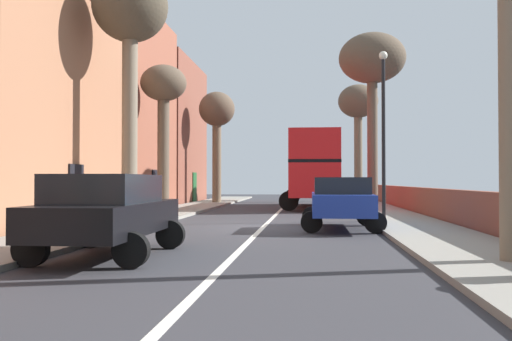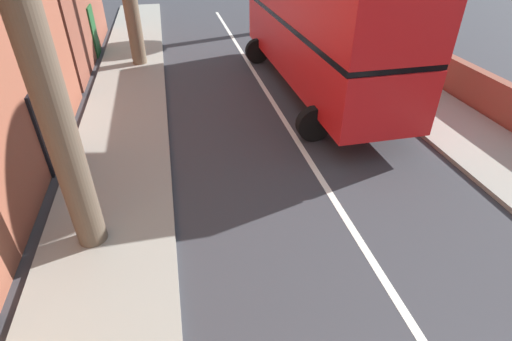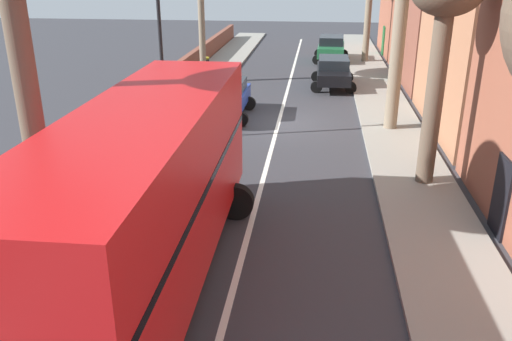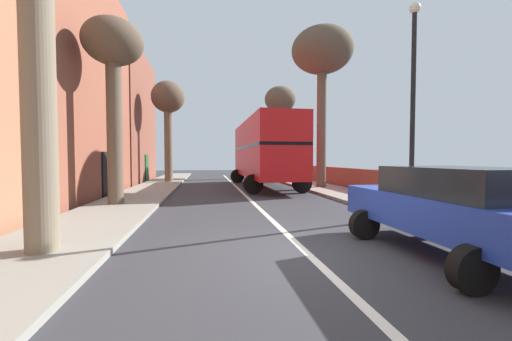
{
  "view_description": "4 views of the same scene",
  "coord_description": "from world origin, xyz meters",
  "px_view_note": "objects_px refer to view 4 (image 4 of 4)",
  "views": [
    {
      "loc": [
        1.54,
        -17.94,
        1.54
      ],
      "look_at": [
        -0.85,
        6.0,
        1.98
      ],
      "focal_mm": 38.13,
      "sensor_mm": 36.0,
      "label": 1
    },
    {
      "loc": [
        -3.26,
        0.19,
        5.51
      ],
      "look_at": [
        -2.1,
        5.5,
        1.9
      ],
      "focal_mm": 27.45,
      "sensor_mm": 36.0,
      "label": 2
    },
    {
      "loc": [
        -1.65,
        22.67,
        6.72
      ],
      "look_at": [
        0.06,
        8.08,
        0.88
      ],
      "focal_mm": 37.22,
      "sensor_mm": 36.0,
      "label": 3
    },
    {
      "loc": [
        -1.86,
        -5.31,
        1.78
      ],
      "look_at": [
        0.51,
        8.97,
        1.21
      ],
      "focal_mm": 21.04,
      "sensor_mm": 36.0,
      "label": 4
    }
  ],
  "objects_px": {
    "street_tree_left_2": "(168,103)",
    "street_tree_left_6": "(113,57)",
    "parked_car_blue_right_2": "(454,206)",
    "street_tree_right_1": "(322,55)",
    "lamppost_right": "(413,91)",
    "double_decker_bus": "(264,150)",
    "street_tree_right_5": "(280,104)"
  },
  "relations": [
    {
      "from": "street_tree_right_1",
      "to": "street_tree_left_6",
      "type": "relative_size",
      "value": 1.39
    },
    {
      "from": "double_decker_bus",
      "to": "street_tree_right_1",
      "type": "bearing_deg",
      "value": -25.13
    },
    {
      "from": "double_decker_bus",
      "to": "street_tree_left_2",
      "type": "xyz_separation_m",
      "value": [
        -6.27,
        4.18,
        3.45
      ]
    },
    {
      "from": "double_decker_bus",
      "to": "street_tree_right_5",
      "type": "xyz_separation_m",
      "value": [
        3.36,
        9.37,
        4.62
      ]
    },
    {
      "from": "parked_car_blue_right_2",
      "to": "lamppost_right",
      "type": "height_order",
      "value": "lamppost_right"
    },
    {
      "from": "double_decker_bus",
      "to": "street_tree_right_5",
      "type": "distance_m",
      "value": 10.97
    },
    {
      "from": "street_tree_right_1",
      "to": "lamppost_right",
      "type": "distance_m",
      "value": 9.6
    },
    {
      "from": "street_tree_right_5",
      "to": "parked_car_blue_right_2",
      "type": "bearing_deg",
      "value": -96.33
    },
    {
      "from": "street_tree_right_1",
      "to": "street_tree_left_2",
      "type": "relative_size",
      "value": 1.29
    },
    {
      "from": "double_decker_bus",
      "to": "street_tree_right_1",
      "type": "relative_size",
      "value": 1.11
    },
    {
      "from": "street_tree_right_1",
      "to": "street_tree_left_6",
      "type": "distance_m",
      "value": 11.54
    },
    {
      "from": "street_tree_left_2",
      "to": "lamppost_right",
      "type": "height_order",
      "value": "street_tree_left_2"
    },
    {
      "from": "parked_car_blue_right_2",
      "to": "street_tree_right_5",
      "type": "bearing_deg",
      "value": 83.67
    },
    {
      "from": "double_decker_bus",
      "to": "street_tree_right_5",
      "type": "height_order",
      "value": "street_tree_right_5"
    },
    {
      "from": "street_tree_left_2",
      "to": "street_tree_left_6",
      "type": "bearing_deg",
      "value": -93.23
    },
    {
      "from": "street_tree_right_5",
      "to": "lamppost_right",
      "type": "distance_m",
      "value": 19.82
    },
    {
      "from": "street_tree_left_6",
      "to": "street_tree_left_2",
      "type": "bearing_deg",
      "value": 86.77
    },
    {
      "from": "double_decker_bus",
      "to": "parked_car_blue_right_2",
      "type": "bearing_deg",
      "value": -86.66
    },
    {
      "from": "double_decker_bus",
      "to": "parked_car_blue_right_2",
      "type": "height_order",
      "value": "double_decker_bus"
    },
    {
      "from": "double_decker_bus",
      "to": "street_tree_left_6",
      "type": "relative_size",
      "value": 1.54
    },
    {
      "from": "street_tree_right_1",
      "to": "street_tree_left_6",
      "type": "height_order",
      "value": "street_tree_right_1"
    },
    {
      "from": "parked_car_blue_right_2",
      "to": "street_tree_left_2",
      "type": "height_order",
      "value": "street_tree_left_2"
    },
    {
      "from": "parked_car_blue_right_2",
      "to": "street_tree_left_6",
      "type": "relative_size",
      "value": 0.65
    },
    {
      "from": "street_tree_right_1",
      "to": "street_tree_left_6",
      "type": "bearing_deg",
      "value": -152.85
    },
    {
      "from": "parked_car_blue_right_2",
      "to": "street_tree_left_2",
      "type": "distance_m",
      "value": 19.84
    },
    {
      "from": "parked_car_blue_right_2",
      "to": "street_tree_right_5",
      "type": "relative_size",
      "value": 0.52
    },
    {
      "from": "street_tree_left_2",
      "to": "street_tree_right_1",
      "type": "bearing_deg",
      "value": -31.0
    },
    {
      "from": "double_decker_bus",
      "to": "lamppost_right",
      "type": "height_order",
      "value": "lamppost_right"
    },
    {
      "from": "street_tree_right_1",
      "to": "parked_car_blue_right_2",
      "type": "bearing_deg",
      "value": -100.96
    },
    {
      "from": "double_decker_bus",
      "to": "parked_car_blue_right_2",
      "type": "relative_size",
      "value": 2.36
    },
    {
      "from": "street_tree_right_5",
      "to": "lamppost_right",
      "type": "height_order",
      "value": "street_tree_right_5"
    },
    {
      "from": "double_decker_bus",
      "to": "street_tree_right_5",
      "type": "relative_size",
      "value": 1.23
    }
  ]
}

